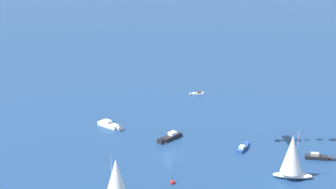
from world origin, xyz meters
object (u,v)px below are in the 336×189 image
(motorboat_trailing, at_px, (169,138))
(sailboat_inshore, at_px, (116,177))
(motorboat_near_centre, at_px, (196,93))
(sailboat_offshore, at_px, (292,157))
(motorboat_far_stbd, at_px, (320,157))
(motorboat_ahead, at_px, (111,125))
(motorboat_far_port, at_px, (244,147))
(marker_buoy, at_px, (173,182))

(motorboat_trailing, bearing_deg, sailboat_inshore, 145.67)
(sailboat_inshore, bearing_deg, motorboat_trailing, -34.33)
(motorboat_near_centre, bearing_deg, sailboat_offshore, -176.83)
(motorboat_far_stbd, relative_size, motorboat_ahead, 0.90)
(motorboat_far_stbd, xyz_separation_m, motorboat_ahead, (36.19, 50.68, 0.11))
(sailboat_offshore, bearing_deg, motorboat_far_stbd, -56.91)
(motorboat_near_centre, height_order, motorboat_ahead, motorboat_ahead)
(motorboat_far_port, bearing_deg, marker_buoy, 122.18)
(motorboat_far_stbd, relative_size, sailboat_inshore, 0.73)
(motorboat_near_centre, xyz_separation_m, motorboat_far_port, (-49.31, 1.12, 0.11))
(motorboat_far_stbd, distance_m, sailboat_inshore, 56.56)
(sailboat_inshore, bearing_deg, motorboat_ahead, -7.10)
(motorboat_far_port, distance_m, sailboat_offshore, 20.72)
(sailboat_inshore, bearing_deg, motorboat_near_centre, -30.57)
(sailboat_inshore, relative_size, motorboat_ahead, 1.23)
(sailboat_offshore, height_order, motorboat_ahead, sailboat_offshore)
(motorboat_trailing, height_order, motorboat_ahead, motorboat_ahead)
(motorboat_far_port, xyz_separation_m, sailboat_inshore, (-17.85, 38.54, 4.24))
(motorboat_near_centre, height_order, motorboat_far_stbd, motorboat_far_stbd)
(motorboat_far_stbd, height_order, motorboat_trailing, motorboat_trailing)
(marker_buoy, bearing_deg, motorboat_far_stbd, -84.44)
(motorboat_ahead, bearing_deg, marker_buoy, -167.59)
(sailboat_inshore, distance_m, motorboat_trailing, 35.60)
(motorboat_near_centre, xyz_separation_m, marker_buoy, (-64.63, 25.47, 0.00))
(motorboat_far_stbd, distance_m, motorboat_ahead, 62.28)
(motorboat_far_port, relative_size, sailboat_offshore, 0.47)
(motorboat_far_stbd, relative_size, sailboat_offshore, 0.60)
(sailboat_offshore, distance_m, motorboat_ahead, 58.73)
(motorboat_far_port, height_order, sailboat_inshore, sailboat_inshore)
(motorboat_far_port, height_order, motorboat_trailing, motorboat_trailing)
(sailboat_offshore, relative_size, motorboat_ahead, 1.50)
(motorboat_far_port, height_order, motorboat_far_stbd, motorboat_far_stbd)
(motorboat_near_centre, height_order, motorboat_far_port, motorboat_far_port)
(motorboat_ahead, bearing_deg, sailboat_offshore, -139.32)
(motorboat_far_stbd, relative_size, motorboat_trailing, 0.90)
(motorboat_far_port, bearing_deg, motorboat_far_stbd, -122.77)
(sailboat_inshore, xyz_separation_m, marker_buoy, (2.53, -14.19, -4.36))
(motorboat_far_port, distance_m, motorboat_ahead, 41.54)
(sailboat_offshore, height_order, motorboat_trailing, sailboat_offshore)
(sailboat_offshore, xyz_separation_m, motorboat_ahead, (44.37, 38.14, -5.07))
(sailboat_inshore, xyz_separation_m, motorboat_ahead, (42.79, -5.33, -4.05))
(motorboat_near_centre, bearing_deg, motorboat_trailing, 152.54)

